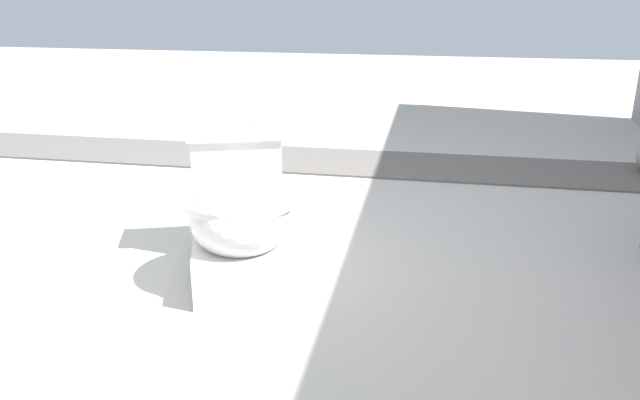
{
  "coord_description": "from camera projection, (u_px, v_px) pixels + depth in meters",
  "views": [
    {
      "loc": [
        2.19,
        0.91,
        1.04
      ],
      "look_at": [
        0.14,
        0.53,
        0.3
      ],
      "focal_mm": 35.0,
      "sensor_mm": 36.0,
      "label": 1
    }
  ],
  "objects": [
    {
      "name": "gravel_strip",
      "position": [
        362.0,
        163.0,
        3.71
      ],
      "size": [
        0.56,
        8.0,
        0.01
      ],
      "primitive_type": "cube",
      "color": "#605B56",
      "rests_on": "ground"
    },
    {
      "name": "ground_plane",
      "position": [
        200.0,
        250.0,
        2.53
      ],
      "size": [
        14.0,
        14.0,
        0.0
      ],
      "primitive_type": "plane",
      "color": "#B7B2A8"
    },
    {
      "name": "toilet",
      "position": [
        240.0,
        216.0,
        2.28
      ],
      "size": [
        0.72,
        0.56,
        0.52
      ],
      "rotation": [
        0.0,
        0.0,
        0.34
      ],
      "color": "white",
      "rests_on": "ground"
    }
  ]
}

